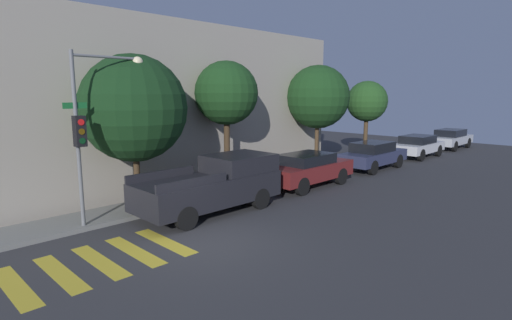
{
  "coord_description": "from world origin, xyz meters",
  "views": [
    {
      "loc": [
        -6.58,
        -8.6,
        4.15
      ],
      "look_at": [
        4.15,
        2.1,
        1.6
      ],
      "focal_mm": 28.0,
      "sensor_mm": 36.0,
      "label": 1
    }
  ],
  "objects_px": {
    "traffic_light_pole": "(94,115)",
    "tree_far_end": "(318,97)",
    "sedan_tail_of_row": "(451,138)",
    "sedan_near_corner": "(308,169)",
    "tree_behind_truck": "(367,102)",
    "pickup_truck": "(215,184)",
    "tree_near_corner": "(134,108)",
    "tree_midblock": "(226,94)",
    "sedan_far_end": "(418,145)",
    "sedan_middle": "(373,155)"
  },
  "relations": [
    {
      "from": "sedan_tail_of_row",
      "to": "tree_far_end",
      "type": "relative_size",
      "value": 0.82
    },
    {
      "from": "pickup_truck",
      "to": "tree_far_end",
      "type": "distance_m",
      "value": 9.77
    },
    {
      "from": "traffic_light_pole",
      "to": "sedan_near_corner",
      "type": "bearing_deg",
      "value": -8.12
    },
    {
      "from": "sedan_middle",
      "to": "tree_behind_truck",
      "type": "bearing_deg",
      "value": 36.12
    },
    {
      "from": "pickup_truck",
      "to": "tree_near_corner",
      "type": "bearing_deg",
      "value": 127.76
    },
    {
      "from": "tree_far_end",
      "to": "tree_behind_truck",
      "type": "relative_size",
      "value": 1.15
    },
    {
      "from": "pickup_truck",
      "to": "sedan_near_corner",
      "type": "bearing_deg",
      "value": -0.0
    },
    {
      "from": "sedan_middle",
      "to": "tree_far_end",
      "type": "bearing_deg",
      "value": 132.7
    },
    {
      "from": "traffic_light_pole",
      "to": "tree_midblock",
      "type": "bearing_deg",
      "value": 9.24
    },
    {
      "from": "tree_near_corner",
      "to": "tree_far_end",
      "type": "xyz_separation_m",
      "value": [
        10.79,
        0.0,
        0.31
      ]
    },
    {
      "from": "tree_midblock",
      "to": "traffic_light_pole",
      "type": "bearing_deg",
      "value": -170.76
    },
    {
      "from": "tree_near_corner",
      "to": "tree_midblock",
      "type": "bearing_deg",
      "value": 0.0
    },
    {
      "from": "sedan_middle",
      "to": "sedan_tail_of_row",
      "type": "xyz_separation_m",
      "value": [
        11.67,
        -0.0,
        -0.02
      ]
    },
    {
      "from": "sedan_far_end",
      "to": "tree_midblock",
      "type": "height_order",
      "value": "tree_midblock"
    },
    {
      "from": "sedan_middle",
      "to": "tree_near_corner",
      "type": "xyz_separation_m",
      "value": [
        -12.88,
        2.27,
        2.8
      ]
    },
    {
      "from": "sedan_near_corner",
      "to": "sedan_tail_of_row",
      "type": "xyz_separation_m",
      "value": [
        17.49,
        0.0,
        -0.03
      ]
    },
    {
      "from": "sedan_near_corner",
      "to": "tree_near_corner",
      "type": "bearing_deg",
      "value": 162.16
    },
    {
      "from": "sedan_middle",
      "to": "tree_near_corner",
      "type": "relative_size",
      "value": 0.83
    },
    {
      "from": "traffic_light_pole",
      "to": "sedan_middle",
      "type": "relative_size",
      "value": 1.18
    },
    {
      "from": "sedan_middle",
      "to": "tree_behind_truck",
      "type": "height_order",
      "value": "tree_behind_truck"
    },
    {
      "from": "pickup_truck",
      "to": "tree_near_corner",
      "type": "distance_m",
      "value": 3.9
    },
    {
      "from": "tree_far_end",
      "to": "tree_midblock",
      "type": "bearing_deg",
      "value": 180.0
    },
    {
      "from": "traffic_light_pole",
      "to": "tree_far_end",
      "type": "height_order",
      "value": "tree_far_end"
    },
    {
      "from": "tree_near_corner",
      "to": "tree_far_end",
      "type": "relative_size",
      "value": 0.98
    },
    {
      "from": "sedan_middle",
      "to": "tree_midblock",
      "type": "xyz_separation_m",
      "value": [
        -8.59,
        2.27,
        3.31
      ]
    },
    {
      "from": "pickup_truck",
      "to": "sedan_middle",
      "type": "height_order",
      "value": "pickup_truck"
    },
    {
      "from": "sedan_near_corner",
      "to": "tree_behind_truck",
      "type": "bearing_deg",
      "value": 14.25
    },
    {
      "from": "tree_midblock",
      "to": "sedan_far_end",
      "type": "bearing_deg",
      "value": -8.95
    },
    {
      "from": "sedan_near_corner",
      "to": "tree_far_end",
      "type": "height_order",
      "value": "tree_far_end"
    },
    {
      "from": "tree_near_corner",
      "to": "tree_far_end",
      "type": "distance_m",
      "value": 10.79
    },
    {
      "from": "traffic_light_pole",
      "to": "sedan_middle",
      "type": "bearing_deg",
      "value": -4.93
    },
    {
      "from": "pickup_truck",
      "to": "tree_near_corner",
      "type": "height_order",
      "value": "tree_near_corner"
    },
    {
      "from": "pickup_truck",
      "to": "tree_midblock",
      "type": "height_order",
      "value": "tree_midblock"
    },
    {
      "from": "sedan_near_corner",
      "to": "tree_far_end",
      "type": "xyz_separation_m",
      "value": [
        3.73,
        2.27,
        3.11
      ]
    },
    {
      "from": "sedan_far_end",
      "to": "sedan_tail_of_row",
      "type": "xyz_separation_m",
      "value": [
        5.84,
        0.0,
        0.01
      ]
    },
    {
      "from": "tree_midblock",
      "to": "tree_far_end",
      "type": "distance_m",
      "value": 6.5
    },
    {
      "from": "sedan_near_corner",
      "to": "tree_near_corner",
      "type": "height_order",
      "value": "tree_near_corner"
    },
    {
      "from": "tree_far_end",
      "to": "tree_near_corner",
      "type": "bearing_deg",
      "value": 180.0
    },
    {
      "from": "sedan_near_corner",
      "to": "sedan_far_end",
      "type": "bearing_deg",
      "value": 0.0
    },
    {
      "from": "pickup_truck",
      "to": "tree_behind_truck",
      "type": "bearing_deg",
      "value": 9.06
    },
    {
      "from": "pickup_truck",
      "to": "tree_midblock",
      "type": "bearing_deg",
      "value": 41.85
    },
    {
      "from": "tree_midblock",
      "to": "tree_far_end",
      "type": "bearing_deg",
      "value": 0.0
    },
    {
      "from": "sedan_near_corner",
      "to": "tree_midblock",
      "type": "relative_size",
      "value": 0.84
    },
    {
      "from": "tree_near_corner",
      "to": "tree_midblock",
      "type": "height_order",
      "value": "tree_near_corner"
    },
    {
      "from": "traffic_light_pole",
      "to": "tree_far_end",
      "type": "bearing_deg",
      "value": 4.52
    },
    {
      "from": "tree_far_end",
      "to": "sedan_tail_of_row",
      "type": "bearing_deg",
      "value": -9.37
    },
    {
      "from": "sedan_middle",
      "to": "tree_far_end",
      "type": "relative_size",
      "value": 0.81
    },
    {
      "from": "sedan_near_corner",
      "to": "pickup_truck",
      "type": "bearing_deg",
      "value": 180.0
    },
    {
      "from": "traffic_light_pole",
      "to": "tree_midblock",
      "type": "height_order",
      "value": "tree_midblock"
    },
    {
      "from": "tree_far_end",
      "to": "tree_behind_truck",
      "type": "height_order",
      "value": "tree_far_end"
    }
  ]
}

